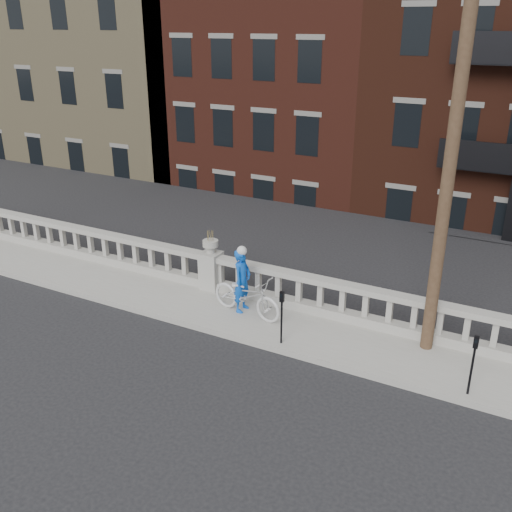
# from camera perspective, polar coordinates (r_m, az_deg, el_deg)

# --- Properties ---
(ground) EXTENTS (120.00, 120.00, 0.00)m
(ground) POSITION_cam_1_polar(r_m,az_deg,el_deg) (13.88, -13.26, -9.91)
(ground) COLOR black
(ground) RESTS_ON ground
(sidewalk) EXTENTS (32.00, 2.20, 0.15)m
(sidewalk) POSITION_cam_1_polar(r_m,az_deg,el_deg) (15.88, -6.25, -4.73)
(sidewalk) COLOR gray
(sidewalk) RESTS_ON ground
(balustrade) EXTENTS (28.00, 0.34, 1.03)m
(balustrade) POSITION_cam_1_polar(r_m,az_deg,el_deg) (16.35, -4.48, -1.63)
(balustrade) COLOR gray
(balustrade) RESTS_ON sidewalk
(planter_pedestal) EXTENTS (0.55, 0.55, 1.76)m
(planter_pedestal) POSITION_cam_1_polar(r_m,az_deg,el_deg) (16.27, -4.50, -1.02)
(planter_pedestal) COLOR gray
(planter_pedestal) RESTS_ON sidewalk
(lower_level) EXTENTS (80.00, 44.00, 20.80)m
(lower_level) POSITION_cam_1_polar(r_m,az_deg,el_deg) (32.84, 14.90, 13.57)
(lower_level) COLOR #605E59
(lower_level) RESTS_ON ground
(utility_pole) EXTENTS (1.60, 0.28, 10.00)m
(utility_pole) POSITION_cam_1_polar(r_m,az_deg,el_deg) (12.49, 19.23, 11.77)
(utility_pole) COLOR #422D1E
(utility_pole) RESTS_ON sidewalk
(parking_meter_b) EXTENTS (0.10, 0.09, 1.36)m
(parking_meter_b) POSITION_cam_1_polar(r_m,az_deg,el_deg) (13.42, 2.58, -5.56)
(parking_meter_b) COLOR black
(parking_meter_b) RESTS_ON sidewalk
(parking_meter_c) EXTENTS (0.10, 0.09, 1.36)m
(parking_meter_c) POSITION_cam_1_polar(r_m,az_deg,el_deg) (12.46, 20.91, -9.57)
(parking_meter_c) COLOR black
(parking_meter_c) RESTS_ON sidewalk
(bicycle) EXTENTS (2.18, 1.04, 1.10)m
(bicycle) POSITION_cam_1_polar(r_m,az_deg,el_deg) (14.83, -0.93, -3.95)
(bicycle) COLOR silver
(bicycle) RESTS_ON sidewalk
(cyclist) EXTENTS (0.42, 0.63, 1.72)m
(cyclist) POSITION_cam_1_polar(r_m,az_deg,el_deg) (14.91, -1.40, -2.48)
(cyclist) COLOR blue
(cyclist) RESTS_ON sidewalk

